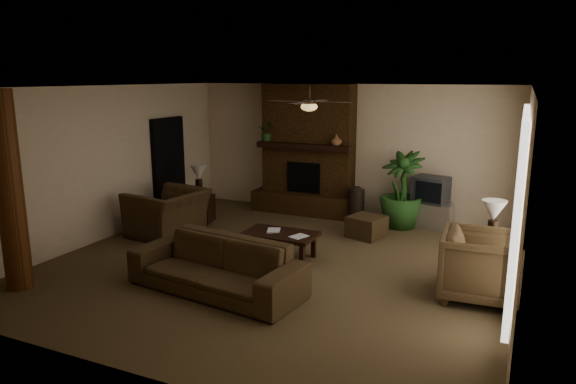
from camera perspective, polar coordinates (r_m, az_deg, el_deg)
The scene contains 23 objects.
room_shell at distance 8.12m, azimuth -1.16°, elevation 1.50°, with size 7.00×7.00×7.00m.
fireplace at distance 11.39m, azimuth 2.17°, elevation 3.45°, with size 2.40×0.70×2.80m.
windows at distance 7.57m, azimuth 23.86°, elevation -0.79°, with size 0.08×3.65×2.35m.
log_column at distance 8.13m, azimuth -28.18°, elevation 0.01°, with size 0.36×0.36×2.80m, color brown.
doorway at distance 11.48m, azimuth -12.90°, elevation 2.68°, with size 0.10×1.00×2.10m, color black.
ceiling_fan at distance 8.10m, azimuth 2.32°, elevation 9.52°, with size 1.35×1.35×0.37m.
sofa at distance 7.37m, azimuth -7.87°, elevation -7.11°, with size 2.52×0.74×0.99m, color #48351F.
armchair_left at distance 10.08m, azimuth -13.06°, elevation -1.43°, with size 1.32×0.86×1.15m, color #48351F.
armchair_right at distance 7.50m, azimuth 20.34°, elevation -7.28°, with size 1.00×0.94×1.03m, color #48351F.
coffee_table at distance 8.65m, azimuth -0.87°, elevation -4.82°, with size 1.20×0.70×0.43m.
ottoman at distance 9.89m, azimuth 8.59°, elevation -3.77°, with size 0.60×0.60×0.40m, color #48351F.
tv_stand at distance 10.81m, azimuth 15.23°, elevation -2.39°, with size 0.85×0.50×0.50m, color silver.
tv at distance 10.69m, azimuth 15.34°, elevation 0.24°, with size 0.75×0.66×0.52m.
floor_vase at distance 10.78m, azimuth 7.47°, elevation -1.09°, with size 0.34×0.34×0.77m.
floor_plant at distance 10.61m, azimuth 12.24°, elevation -1.53°, with size 0.85×1.52×0.85m, color #2B5722.
side_table_left at distance 10.94m, azimuth -9.59°, elevation -1.81°, with size 0.50×0.50×0.55m, color black.
lamp_left at distance 10.76m, azimuth -9.76°, elevation 1.91°, with size 0.43×0.43×0.65m.
side_table_right at distance 8.32m, azimuth 21.18°, elevation -7.14°, with size 0.50×0.50×0.55m, color black.
lamp_right at distance 8.15m, azimuth 21.60°, elevation -2.23°, with size 0.39×0.39×0.65m.
mantel_plant at distance 11.49m, azimuth -2.26°, elevation 6.40°, with size 0.38×0.42×0.33m, color #2B5722.
mantel_vase at distance 10.77m, azimuth 5.32°, elevation 5.65°, with size 0.22×0.23×0.22m, color #915C3A.
book_a at distance 8.67m, azimuth -2.29°, elevation -3.40°, with size 0.22×0.03×0.29m, color #999999.
book_b at distance 8.41m, azimuth 0.67°, elevation -3.89°, with size 0.21×0.02×0.29m, color #999999.
Camera 1 is at (3.43, -7.20, 2.96)m, focal length 32.49 mm.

